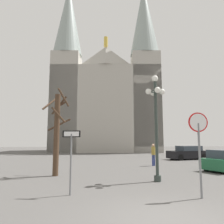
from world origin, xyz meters
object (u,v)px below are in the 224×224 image
(parked_car_far_black, at_px, (188,153))
(pedestrian_walking, at_px, (153,152))
(one_way_arrow_sign, at_px, (71,153))
(bare_tree, at_px, (57,130))
(stop_sign, at_px, (199,138))
(street_lamp, at_px, (156,115))
(cathedral, at_px, (106,94))

(parked_car_far_black, bearing_deg, pedestrian_walking, -136.12)
(one_way_arrow_sign, xyz_separation_m, parked_car_far_black, (11.35, 13.95, -0.92))
(one_way_arrow_sign, xyz_separation_m, bare_tree, (-1.27, 4.64, 1.10))
(one_way_arrow_sign, height_order, pedestrian_walking, one_way_arrow_sign)
(stop_sign, bearing_deg, street_lamp, 100.55)
(cathedral, relative_size, one_way_arrow_sign, 12.98)
(cathedral, height_order, street_lamp, cathedral)
(parked_car_far_black, relative_size, pedestrian_walking, 2.55)
(stop_sign, height_order, parked_car_far_black, stop_sign)
(stop_sign, xyz_separation_m, street_lamp, (-0.61, 3.27, 1.25))
(stop_sign, distance_m, pedestrian_walking, 9.87)
(bare_tree, distance_m, parked_car_far_black, 15.81)
(pedestrian_walking, bearing_deg, stop_sign, -96.64)
(cathedral, xyz_separation_m, one_way_arrow_sign, (-3.67, -30.53, -8.97))
(bare_tree, relative_size, parked_car_far_black, 1.13)
(one_way_arrow_sign, xyz_separation_m, pedestrian_walking, (5.96, 8.78, -0.52))
(bare_tree, bearing_deg, street_lamp, -23.01)
(stop_sign, distance_m, one_way_arrow_sign, 4.96)
(street_lamp, distance_m, bare_tree, 6.02)
(street_lamp, xyz_separation_m, bare_tree, (-5.50, 2.33, -0.73))
(bare_tree, relative_size, pedestrian_walking, 2.89)
(stop_sign, height_order, pedestrian_walking, stop_sign)
(street_lamp, xyz_separation_m, parked_car_far_black, (7.12, 11.65, -2.75))
(street_lamp, bearing_deg, pedestrian_walking, 74.93)
(cathedral, bearing_deg, pedestrian_walking, -83.99)
(cathedral, xyz_separation_m, street_lamp, (0.55, -28.23, -7.14))
(cathedral, distance_m, bare_tree, 27.51)
(stop_sign, height_order, street_lamp, street_lamp)
(stop_sign, relative_size, one_way_arrow_sign, 1.27)
(one_way_arrow_sign, relative_size, street_lamp, 0.44)
(bare_tree, bearing_deg, parked_car_far_black, 36.42)
(street_lamp, distance_m, parked_car_far_black, 13.93)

